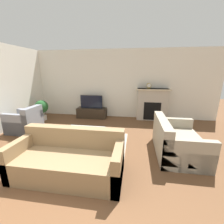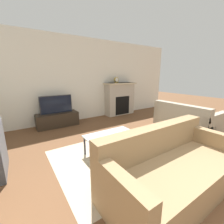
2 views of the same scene
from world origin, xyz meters
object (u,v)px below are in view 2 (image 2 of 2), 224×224
couch_sectional (171,170)px  coffee_table (113,137)px  mantel_clock (116,80)px  tv (56,104)px  couch_loveseat (186,122)px

couch_sectional → coffee_table: (-0.13, 1.18, 0.07)m
mantel_clock → couch_sectional: bearing=-114.7°
couch_sectional → tv: bearing=99.5°
couch_sectional → couch_loveseat: (2.13, 1.06, -0.00)m
coffee_table → mantel_clock: size_ratio=4.88×
tv → couch_sectional: bearing=-80.5°
tv → coffee_table: tv is taller
coffee_table → mantel_clock: bearing=53.8°
tv → couch_sectional: 3.56m
couch_loveseat → couch_sectional: bearing=116.4°
coffee_table → mantel_clock: (1.79, 2.44, 0.98)m
couch_sectional → couch_loveseat: 2.38m
couch_loveseat → mantel_clock: (-0.47, 2.56, 1.04)m
coffee_table → mantel_clock: mantel_clock is taller
couch_loveseat → mantel_clock: mantel_clock is taller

